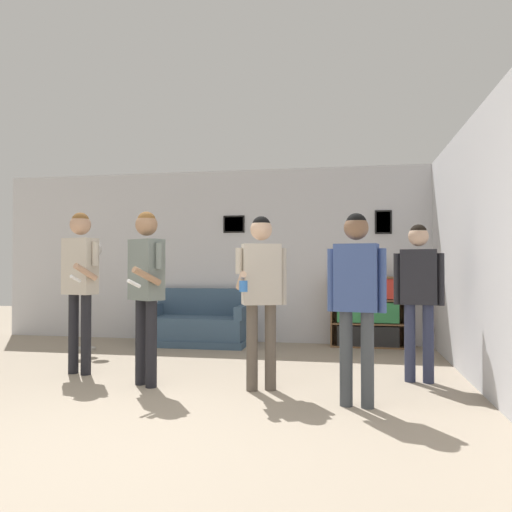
# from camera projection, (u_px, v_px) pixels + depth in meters

# --- Properties ---
(ground_plane) EXTENTS (20.00, 20.00, 0.00)m
(ground_plane) POSITION_uv_depth(u_px,v_px,m) (94.00, 450.00, 3.24)
(ground_plane) COLOR gray
(wall_back) EXTENTS (8.12, 0.08, 2.70)m
(wall_back) POSITION_uv_depth(u_px,v_px,m) (243.00, 255.00, 7.88)
(wall_back) COLOR silver
(wall_back) RESTS_ON ground_plane
(wall_right) EXTENTS (0.06, 7.06, 2.70)m
(wall_right) POSITION_uv_depth(u_px,v_px,m) (474.00, 250.00, 5.04)
(wall_right) COLOR silver
(wall_right) RESTS_ON ground_plane
(couch) EXTENTS (1.53, 0.80, 0.83)m
(couch) POSITION_uv_depth(u_px,v_px,m) (198.00, 326.00, 7.56)
(couch) COLOR #3D5670
(couch) RESTS_ON ground_plane
(bookshelf) EXTENTS (1.07, 0.30, 1.03)m
(bookshelf) POSITION_uv_depth(u_px,v_px,m) (367.00, 312.00, 7.30)
(bookshelf) COLOR brown
(bookshelf) RESTS_ON ground_plane
(floor_lamp) EXTENTS (0.42, 0.45, 1.53)m
(floor_lamp) POSITION_uv_depth(u_px,v_px,m) (86.00, 265.00, 7.08)
(floor_lamp) COLOR #ADA89E
(floor_lamp) RESTS_ON ground_plane
(person_player_foreground_left) EXTENTS (0.49, 0.55, 1.79)m
(person_player_foreground_left) POSITION_uv_depth(u_px,v_px,m) (80.00, 273.00, 5.51)
(person_player_foreground_left) COLOR black
(person_player_foreground_left) RESTS_ON ground_plane
(person_player_foreground_center) EXTENTS (0.43, 0.61, 1.74)m
(person_player_foreground_center) POSITION_uv_depth(u_px,v_px,m) (146.00, 278.00, 4.97)
(person_player_foreground_center) COLOR black
(person_player_foreground_center) RESTS_ON ground_plane
(person_watcher_holding_cup) EXTENTS (0.47, 0.53, 1.67)m
(person_watcher_holding_cup) POSITION_uv_depth(u_px,v_px,m) (261.00, 283.00, 4.80)
(person_watcher_holding_cup) COLOR brown
(person_watcher_holding_cup) RESTS_ON ground_plane
(person_spectator_near_bookshelf) EXTENTS (0.49, 0.26, 1.65)m
(person_spectator_near_bookshelf) POSITION_uv_depth(u_px,v_px,m) (356.00, 288.00, 4.24)
(person_spectator_near_bookshelf) COLOR #3D4247
(person_spectator_near_bookshelf) RESTS_ON ground_plane
(person_spectator_far_right) EXTENTS (0.49, 0.26, 1.62)m
(person_spectator_far_right) POSITION_uv_depth(u_px,v_px,m) (419.00, 286.00, 5.13)
(person_spectator_far_right) COLOR #2D334C
(person_spectator_far_right) RESTS_ON ground_plane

